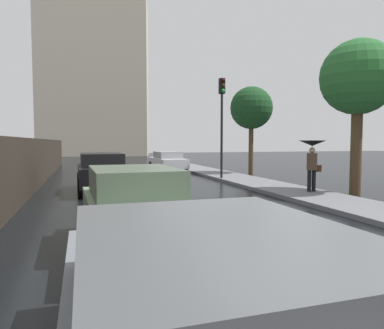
% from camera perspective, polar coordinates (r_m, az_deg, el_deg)
% --- Properties ---
extents(car_green_near_kerb, '(1.89, 3.87, 1.47)m').
position_cam_1_polar(car_green_near_kerb, '(6.44, -8.98, -6.85)').
color(car_green_near_kerb, slate).
rests_on(car_green_near_kerb, ground).
extents(car_white_mid_road, '(1.83, 4.10, 1.33)m').
position_cam_1_polar(car_white_mid_road, '(22.63, -3.96, 0.53)').
color(car_white_mid_road, silver).
rests_on(car_white_mid_road, ground).
extents(car_black_behind_camera, '(1.89, 3.96, 1.50)m').
position_cam_1_polar(car_black_behind_camera, '(14.18, -14.31, -1.09)').
color(car_black_behind_camera, black).
rests_on(car_black_behind_camera, ground).
extents(pedestrian_with_umbrella_near, '(0.96, 0.96, 1.85)m').
position_cam_1_polar(pedestrian_with_umbrella_near, '(13.49, 18.78, 1.86)').
color(pedestrian_with_umbrella_near, black).
rests_on(pedestrian_with_umbrella_near, sidewalk_strip).
extents(traffic_light, '(0.26, 0.39, 4.92)m').
position_cam_1_polar(traffic_light, '(17.74, 4.84, 8.71)').
color(traffic_light, black).
rests_on(traffic_light, sidewalk_strip).
extents(street_tree_near, '(2.45, 2.45, 5.14)m').
position_cam_1_polar(street_tree_near, '(21.05, 9.53, 8.89)').
color(street_tree_near, '#4C3823').
rests_on(street_tree_near, ground).
extents(street_tree_mid, '(2.66, 2.66, 5.57)m').
position_cam_1_polar(street_tree_mid, '(14.22, 25.17, 12.35)').
color(street_tree_mid, '#4C3823').
rests_on(street_tree_mid, ground).
extents(distant_tower, '(16.43, 13.33, 25.70)m').
position_cam_1_polar(distant_tower, '(54.93, -15.03, 13.28)').
color(distant_tower, beige).
rests_on(distant_tower, ground).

